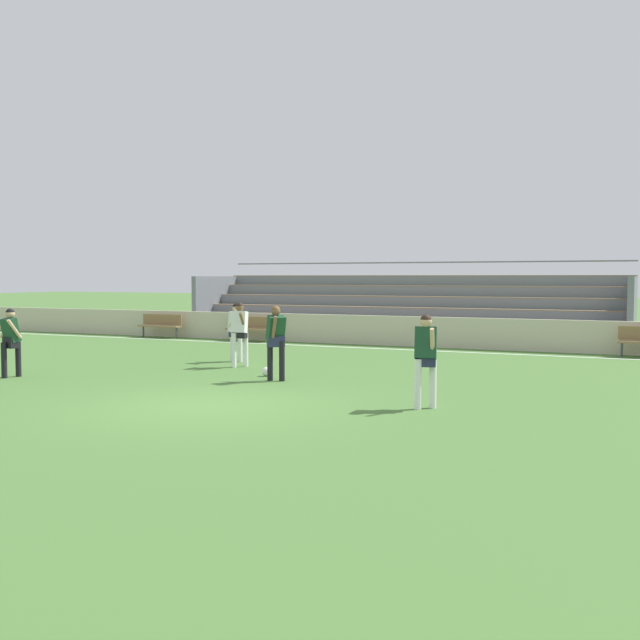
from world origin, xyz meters
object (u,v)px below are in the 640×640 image
bench_far_right (161,324)px  soccer_ball (266,372)px  player_dark_wide_left (276,336)px  player_white_deep_cover (236,327)px  player_dark_wide_right (426,353)px  bleacher_stand (400,306)px  bench_near_wall_gap (250,326)px  player_white_pressing_high (240,329)px  player_dark_on_ball (11,337)px

bench_far_right → soccer_ball: bearing=-41.9°
bench_far_right → player_dark_wide_left: size_ratio=1.06×
player_white_deep_cover → bench_far_right: bearing=139.7°
player_dark_wide_right → soccer_ball: size_ratio=7.65×
player_dark_wide_right → soccer_ball: (-4.67, 2.66, -0.89)m
bleacher_stand → bench_near_wall_gap: size_ratio=9.06×
bench_near_wall_gap → player_dark_wide_left: bearing=-57.0°
bleacher_stand → bench_near_wall_gap: (-4.69, -3.11, -0.73)m
bench_near_wall_gap → player_dark_wide_left: size_ratio=1.06×
bench_far_right → player_dark_wide_left: (9.69, -8.79, 0.47)m
player_white_deep_cover → player_dark_wide_right: (6.91, -5.01, 0.05)m
bench_far_right → player_white_pressing_high: size_ratio=1.07×
player_white_deep_cover → soccer_ball: bearing=-46.4°
player_dark_on_ball → bench_near_wall_gap: bearing=88.9°
bleacher_stand → bench_near_wall_gap: bleacher_stand is taller
bench_far_right → bench_near_wall_gap: size_ratio=1.00×
player_dark_on_ball → bleacher_stand: bearing=70.7°
bench_far_right → player_dark_wide_right: size_ratio=1.07×
bleacher_stand → player_dark_wide_left: bearing=-85.1°
player_dark_wide_right → soccer_ball: player_dark_wide_right is taller
bench_far_right → bench_near_wall_gap: bearing=0.0°
bleacher_stand → bench_far_right: (-8.67, -3.11, -0.73)m
bench_near_wall_gap → soccer_ball: bearing=-57.9°
player_dark_on_ball → player_dark_wide_left: bearing=19.1°
bench_near_wall_gap → player_dark_on_ball: bearing=-91.1°
player_white_pressing_high → player_white_deep_cover: 1.30m
bench_near_wall_gap → player_dark_on_ball: 10.84m
player_dark_on_ball → soccer_ball: (5.34, 2.65, -0.84)m
player_dark_wide_left → player_dark_wide_right: (4.09, -2.05, -0.01)m
player_white_pressing_high → player_dark_on_ball: size_ratio=1.04×
bleacher_stand → player_dark_on_ball: bearing=-109.3°
bleacher_stand → player_dark_on_ball: 14.78m
bench_near_wall_gap → player_dark_wide_right: size_ratio=1.07×
player_dark_wide_left → bleacher_stand: bearing=94.9°
player_dark_on_ball → player_white_deep_cover: (3.10, 5.01, 0.00)m
bleacher_stand → player_dark_wide_right: 14.86m
bleacher_stand → player_dark_wide_left: (1.02, -11.90, -0.25)m
bench_near_wall_gap → soccer_ball: 9.67m
player_dark_wide_right → soccer_ball: 5.45m
player_dark_wide_left → player_white_pressing_high: bearing=137.5°
player_white_pressing_high → player_dark_on_ball: bearing=-134.3°
player_dark_wide_left → soccer_ball: size_ratio=7.73×
player_dark_wide_right → player_white_pressing_high: bearing=147.4°
player_white_pressing_high → player_white_deep_cover: bearing=124.9°
player_dark_wide_right → bench_far_right: bearing=141.8°
bench_near_wall_gap → player_dark_wide_left: 10.49m
bleacher_stand → player_white_pressing_high: bearing=-96.0°
player_dark_on_ball → player_white_deep_cover: 5.89m
player_dark_on_ball → player_dark_wide_right: size_ratio=0.96×
player_dark_on_ball → player_white_deep_cover: bearing=58.2°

